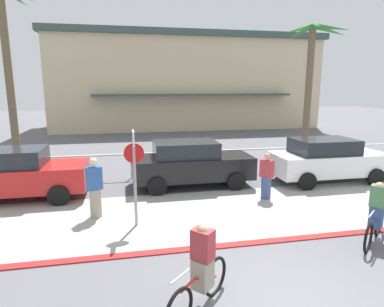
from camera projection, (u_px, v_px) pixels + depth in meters
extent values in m
plane|color=#5B5B60|center=(183.00, 167.00, 15.24)|extent=(80.00, 80.00, 0.00)
cube|color=#ADAAA0|center=(217.00, 213.00, 9.67)|extent=(44.00, 4.00, 0.02)
cube|color=maroon|center=(240.00, 244.00, 7.75)|extent=(44.00, 0.24, 0.03)
cube|color=beige|center=(184.00, 85.00, 30.60)|extent=(22.79, 8.35, 7.58)
cube|color=#384C47|center=(184.00, 40.00, 29.79)|extent=(23.39, 8.95, 0.50)
cube|color=#384C47|center=(195.00, 95.00, 26.26)|extent=(15.95, 1.20, 0.16)
cylinder|color=white|center=(189.00, 152.00, 13.60)|extent=(18.96, 0.08, 0.08)
cylinder|color=white|center=(3.00, 172.00, 12.31)|extent=(0.08, 0.08, 1.00)
cylinder|color=white|center=(69.00, 169.00, 12.77)|extent=(0.08, 0.08, 1.00)
cylinder|color=white|center=(131.00, 166.00, 13.23)|extent=(0.08, 0.08, 1.00)
cylinder|color=white|center=(189.00, 164.00, 13.70)|extent=(0.08, 0.08, 1.00)
cylinder|color=white|center=(243.00, 161.00, 14.16)|extent=(0.08, 0.08, 1.00)
cylinder|color=white|center=(293.00, 159.00, 14.63)|extent=(0.08, 0.08, 1.00)
cylinder|color=white|center=(341.00, 157.00, 15.09)|extent=(0.08, 0.08, 1.00)
cylinder|color=gray|center=(135.00, 186.00, 8.59)|extent=(0.08, 0.08, 2.20)
cube|color=white|center=(133.00, 138.00, 8.33)|extent=(0.04, 0.56, 0.36)
cylinder|color=red|center=(134.00, 153.00, 8.41)|extent=(0.52, 0.03, 0.52)
cylinder|color=brown|center=(9.00, 79.00, 15.42)|extent=(0.36, 0.36, 7.97)
cylinder|color=brown|center=(308.00, 92.00, 17.39)|extent=(0.36, 0.36, 6.70)
cone|color=#387F3D|center=(329.00, 30.00, 16.95)|extent=(1.96, 0.32, 0.74)
cone|color=#387F3D|center=(314.00, 31.00, 17.39)|extent=(1.21, 1.40, 0.69)
cone|color=#387F3D|center=(300.00, 33.00, 17.56)|extent=(0.72, 1.88, 0.75)
cone|color=#387F3D|center=(299.00, 29.00, 16.91)|extent=(1.42, 0.91, 0.64)
cone|color=#387F3D|center=(303.00, 28.00, 16.30)|extent=(1.63, 1.00, 0.74)
cone|color=#387F3D|center=(317.00, 26.00, 16.12)|extent=(0.61, 1.38, 0.59)
cone|color=#387F3D|center=(331.00, 28.00, 16.19)|extent=(1.42, 1.67, 0.71)
cube|color=red|center=(17.00, 178.00, 10.74)|extent=(4.40, 1.80, 0.80)
cube|color=#1E2328|center=(7.00, 158.00, 10.56)|extent=(2.29, 1.58, 0.56)
cylinder|color=black|center=(68.00, 180.00, 11.96)|extent=(0.66, 0.22, 0.66)
cylinder|color=black|center=(59.00, 195.00, 10.23)|extent=(0.66, 0.22, 0.66)
cube|color=black|center=(192.00, 167.00, 12.23)|extent=(4.40, 1.80, 0.80)
cube|color=#1E2328|center=(185.00, 149.00, 12.04)|extent=(2.29, 1.58, 0.56)
cylinder|color=black|center=(221.00, 169.00, 13.45)|extent=(0.66, 0.22, 0.66)
cylinder|color=black|center=(236.00, 182.00, 11.72)|extent=(0.66, 0.22, 0.66)
cylinder|color=black|center=(152.00, 173.00, 12.89)|extent=(0.66, 0.22, 0.66)
cylinder|color=black|center=(157.00, 186.00, 11.17)|extent=(0.66, 0.22, 0.66)
cube|color=white|center=(328.00, 163.00, 12.81)|extent=(4.40, 1.80, 0.80)
cube|color=#1E2328|center=(324.00, 146.00, 12.62)|extent=(2.29, 1.58, 0.56)
cylinder|color=black|center=(344.00, 166.00, 14.03)|extent=(0.66, 0.22, 0.66)
cylinder|color=black|center=(375.00, 177.00, 12.30)|extent=(0.66, 0.22, 0.66)
cylinder|color=black|center=(283.00, 169.00, 13.48)|extent=(0.66, 0.22, 0.66)
cylinder|color=black|center=(307.00, 181.00, 11.75)|extent=(0.66, 0.22, 0.66)
torus|color=black|center=(368.00, 238.00, 7.38)|extent=(0.60, 0.50, 0.72)
torus|color=black|center=(379.00, 222.00, 8.21)|extent=(0.60, 0.50, 0.72)
cylinder|color=#2851A8|center=(376.00, 221.00, 7.92)|extent=(0.57, 0.47, 0.35)
cylinder|color=#2851A8|center=(372.00, 222.00, 7.50)|extent=(0.33, 0.28, 0.07)
cylinder|color=#2851A8|center=(376.00, 219.00, 7.84)|extent=(0.05, 0.05, 0.44)
cylinder|color=silver|center=(371.00, 214.00, 7.30)|extent=(0.41, 0.34, 0.04)
cube|color=#384C7A|center=(376.00, 217.00, 7.83)|extent=(0.42, 0.42, 0.52)
cube|color=#4C7F51|center=(379.00, 196.00, 7.72)|extent=(0.42, 0.43, 0.52)
sphere|color=#D6A884|center=(380.00, 187.00, 7.68)|extent=(0.22, 0.22, 0.22)
torus|color=black|center=(215.00, 276.00, 5.87)|extent=(0.56, 0.55, 0.72)
cylinder|color=red|center=(206.00, 278.00, 5.57)|extent=(0.53, 0.52, 0.35)
cylinder|color=red|center=(188.00, 286.00, 5.12)|extent=(0.31, 0.30, 0.07)
cylinder|color=red|center=(203.00, 277.00, 5.48)|extent=(0.05, 0.05, 0.44)
cylinder|color=silver|center=(181.00, 276.00, 4.91)|extent=(0.38, 0.38, 0.04)
cube|color=gray|center=(203.00, 273.00, 5.47)|extent=(0.42, 0.42, 0.52)
cube|color=#A33338|center=(203.00, 244.00, 5.36)|extent=(0.42, 0.42, 0.52)
sphere|color=#9E7556|center=(203.00, 231.00, 5.32)|extent=(0.22, 0.22, 0.22)
cylinder|color=gray|center=(96.00, 203.00, 9.29)|extent=(0.42, 0.42, 0.83)
cube|color=#2D5699|center=(94.00, 178.00, 9.14)|extent=(0.47, 0.40, 0.64)
sphere|color=beige|center=(93.00, 162.00, 9.05)|extent=(0.23, 0.23, 0.23)
cylinder|color=#384C7A|center=(266.00, 188.00, 10.85)|extent=(0.45, 0.45, 0.75)
cube|color=#A33338|center=(267.00, 168.00, 10.72)|extent=(0.45, 0.48, 0.58)
sphere|color=#D6A884|center=(267.00, 156.00, 10.63)|extent=(0.21, 0.21, 0.21)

